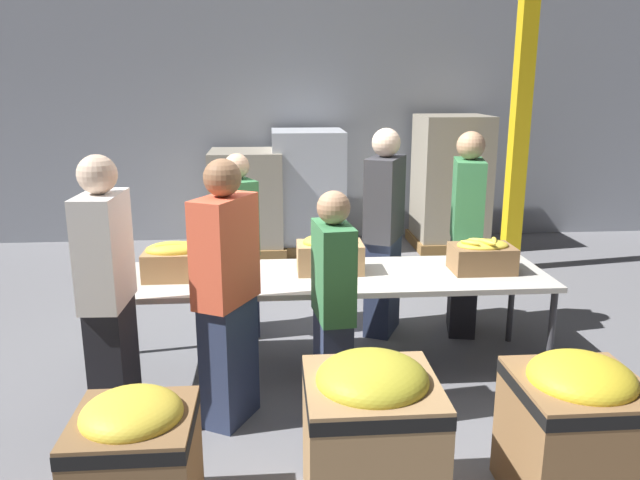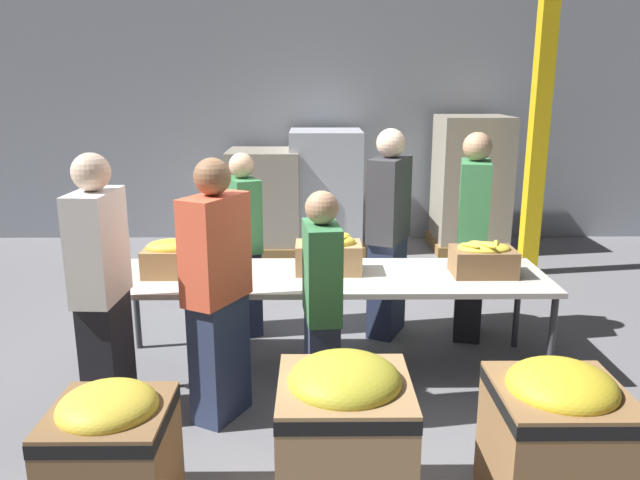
{
  "view_description": "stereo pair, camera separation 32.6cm",
  "coord_description": "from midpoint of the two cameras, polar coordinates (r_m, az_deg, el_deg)",
  "views": [
    {
      "loc": [
        -0.43,
        -4.43,
        2.17
      ],
      "look_at": [
        -0.06,
        0.23,
        0.96
      ],
      "focal_mm": 35.0,
      "sensor_mm": 36.0,
      "label": 1
    },
    {
      "loc": [
        -0.1,
        -4.45,
        2.17
      ],
      "look_at": [
        -0.06,
        0.23,
        0.96
      ],
      "focal_mm": 35.0,
      "sensor_mm": 36.0,
      "label": 2
    }
  ],
  "objects": [
    {
      "name": "support_pillar",
      "position": [
        7.35,
        16.77,
        12.54
      ],
      "size": [
        0.18,
        0.18,
        4.0
      ],
      "color": "yellow",
      "rests_on": "ground_plane"
    },
    {
      "name": "banana_box_0",
      "position": [
        4.7,
        -15.18,
        -1.8
      ],
      "size": [
        0.43,
        0.3,
        0.28
      ],
      "color": "#A37A4C",
      "rests_on": "sorting_table"
    },
    {
      "name": "pallet_stack_1",
      "position": [
        8.11,
        -2.27,
        4.46
      ],
      "size": [
        0.99,
        0.99,
        1.55
      ],
      "color": "olive",
      "rests_on": "ground_plane"
    },
    {
      "name": "pallet_stack_2",
      "position": [
        8.05,
        -7.85,
        3.39
      ],
      "size": [
        0.98,
        0.98,
        1.31
      ],
      "color": "olive",
      "rests_on": "ground_plane"
    },
    {
      "name": "volunteer_5",
      "position": [
        4.12,
        -20.97,
        -4.95
      ],
      "size": [
        0.26,
        0.48,
        1.75
      ],
      "rotation": [
        0.0,
        0.0,
        1.52
      ],
      "color": "black",
      "rests_on": "ground_plane"
    },
    {
      "name": "pallet_stack_0",
      "position": [
        8.35,
        10.76,
        5.13
      ],
      "size": [
        0.95,
        0.95,
        1.73
      ],
      "color": "olive",
      "rests_on": "ground_plane"
    },
    {
      "name": "volunteer_1",
      "position": [
        5.38,
        -9.11,
        -0.62
      ],
      "size": [
        0.36,
        0.47,
        1.58
      ],
      "rotation": [
        0.0,
        0.0,
        -1.17
      ],
      "color": "#2D3856",
      "rests_on": "ground_plane"
    },
    {
      "name": "volunteer_0",
      "position": [
        3.99,
        -10.84,
        -5.1
      ],
      "size": [
        0.42,
        0.51,
        1.72
      ],
      "rotation": [
        0.0,
        0.0,
        1.08
      ],
      "color": "#2D3856",
      "rests_on": "ground_plane"
    },
    {
      "name": "banana_box_2",
      "position": [
        4.83,
        12.75,
        -1.38
      ],
      "size": [
        0.46,
        0.32,
        0.27
      ],
      "color": "olive",
      "rests_on": "sorting_table"
    },
    {
      "name": "banana_box_1",
      "position": [
        4.69,
        -1.1,
        -1.2
      ],
      "size": [
        0.49,
        0.3,
        0.31
      ],
      "color": "tan",
      "rests_on": "sorting_table"
    },
    {
      "name": "volunteer_3",
      "position": [
        3.93,
        -1.19,
        -6.6
      ],
      "size": [
        0.25,
        0.43,
        1.53
      ],
      "rotation": [
        0.0,
        0.0,
        1.68
      ],
      "color": "#2D3856",
      "rests_on": "ground_plane"
    },
    {
      "name": "volunteer_2",
      "position": [
        5.34,
        4.12,
        0.54
      ],
      "size": [
        0.42,
        0.53,
        1.79
      ],
      "rotation": [
        0.0,
        0.0,
        -2.01
      ],
      "color": "#2D3856",
      "rests_on": "ground_plane"
    },
    {
      "name": "wall_back",
      "position": [
        8.62,
        -2.8,
        13.31
      ],
      "size": [
        16.0,
        0.08,
        4.0
      ],
      "color": "#9399A3",
      "rests_on": "ground_plane"
    },
    {
      "name": "donation_bin_0",
      "position": [
        3.38,
        -19.33,
        -18.36
      ],
      "size": [
        0.58,
        0.58,
        0.72
      ],
      "color": "olive",
      "rests_on": "ground_plane"
    },
    {
      "name": "donation_bin_1",
      "position": [
        3.24,
        1.69,
        -17.33
      ],
      "size": [
        0.65,
        0.65,
        0.87
      ],
      "color": "tan",
      "rests_on": "ground_plane"
    },
    {
      "name": "ground_plane",
      "position": [
        4.95,
        -0.98,
        -11.55
      ],
      "size": [
        30.0,
        30.0,
        0.0
      ],
      "primitive_type": "plane",
      "color": "slate"
    },
    {
      "name": "donation_bin_2",
      "position": [
        3.52,
        19.81,
        -15.96
      ],
      "size": [
        0.63,
        0.63,
        0.83
      ],
      "color": "olive",
      "rests_on": "ground_plane"
    },
    {
      "name": "volunteer_4",
      "position": [
        5.44,
        11.51,
        0.4
      ],
      "size": [
        0.33,
        0.51,
        1.76
      ],
      "rotation": [
        0.0,
        0.0,
        -1.79
      ],
      "color": "black",
      "rests_on": "ground_plane"
    },
    {
      "name": "sorting_table",
      "position": [
        4.68,
        -1.02,
        -3.68
      ],
      "size": [
        3.26,
        0.88,
        0.76
      ],
      "color": "beige",
      "rests_on": "ground_plane"
    }
  ]
}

